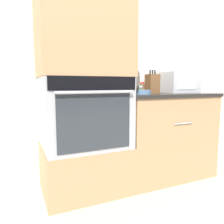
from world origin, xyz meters
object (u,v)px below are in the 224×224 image
at_px(microwave, 178,82).
at_px(bowl, 143,92).
at_px(wall_oven, 84,112).
at_px(condiment_jar_back, 143,90).
at_px(condiment_jar_near, 137,90).
at_px(condiment_jar_mid, 141,90).
at_px(condiment_jar_far, 142,88).
at_px(knife_block, 152,84).

relative_size(microwave, bowl, 2.51).
distance_m(wall_oven, condiment_jar_back, 0.72).
bearing_deg(condiment_jar_near, microwave, -6.63).
bearing_deg(condiment_jar_mid, condiment_jar_far, 53.19).
distance_m(microwave, condiment_jar_far, 0.44).
height_order(bowl, condiment_jar_back, condiment_jar_back).
bearing_deg(knife_block, condiment_jar_mid, -164.83).
relative_size(microwave, condiment_jar_near, 5.48).
bearing_deg(knife_block, bowl, -141.39).
bearing_deg(condiment_jar_back, knife_block, -23.22).
height_order(wall_oven, bowl, wall_oven).
relative_size(knife_block, condiment_jar_far, 2.07).
height_order(condiment_jar_far, condiment_jar_back, condiment_jar_far).
bearing_deg(condiment_jar_near, wall_oven, -167.31).
distance_m(microwave, bowl, 0.65).
xyz_separation_m(microwave, condiment_jar_near, (-0.50, 0.06, -0.08)).
bearing_deg(condiment_jar_mid, microwave, 8.02).
bearing_deg(knife_block, microwave, 4.53).
relative_size(wall_oven, condiment_jar_back, 11.29).
xyz_separation_m(bowl, condiment_jar_far, (0.17, 0.29, 0.04)).
distance_m(knife_block, condiment_jar_back, 0.12).
bearing_deg(wall_oven, knife_block, 4.20).
distance_m(knife_block, condiment_jar_far, 0.13).
bearing_deg(bowl, condiment_jar_mid, 66.55).
bearing_deg(condiment_jar_mid, condiment_jar_back, 47.23).
relative_size(knife_block, bowl, 1.58).
bearing_deg(condiment_jar_far, microwave, -9.59).
bearing_deg(bowl, knife_block, 38.61).
height_order(condiment_jar_near, condiment_jar_far, condiment_jar_far).
xyz_separation_m(bowl, condiment_jar_mid, (0.06, 0.14, 0.02)).
distance_m(bowl, condiment_jar_back, 0.27).
distance_m(microwave, condiment_jar_mid, 0.55).
bearing_deg(wall_oven, condiment_jar_far, 12.54).
relative_size(microwave, condiment_jar_mid, 4.86).
xyz_separation_m(condiment_jar_far, condiment_jar_back, (-0.03, -0.06, -0.03)).
bearing_deg(microwave, condiment_jar_near, 173.37).
relative_size(wall_oven, bowl, 4.85).
height_order(wall_oven, condiment_jar_mid, wall_oven).
relative_size(knife_block, condiment_jar_back, 3.67).
bearing_deg(wall_oven, bowl, -13.55).
bearing_deg(condiment_jar_back, condiment_jar_mid, -132.77).
bearing_deg(condiment_jar_back, bowl, -121.88).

